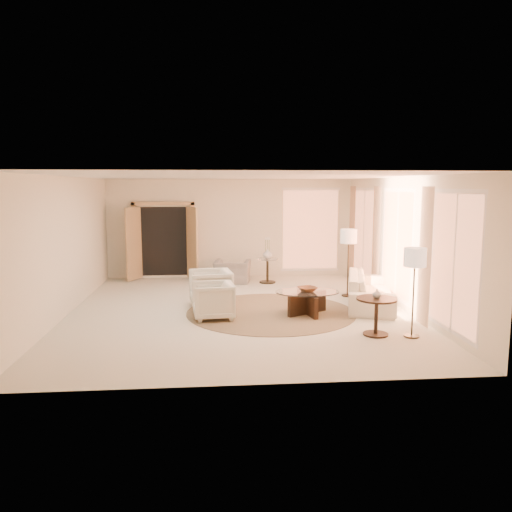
{
  "coord_description": "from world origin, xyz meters",
  "views": [
    {
      "loc": [
        -0.54,
        -10.26,
        2.6
      ],
      "look_at": [
        0.4,
        0.4,
        1.1
      ],
      "focal_mm": 35.0,
      "sensor_mm": 36.0,
      "label": 1
    }
  ],
  "objects": [
    {
      "name": "area_rug",
      "position": [
        0.66,
        -0.21,
        0.01
      ],
      "size": [
        3.67,
        3.67,
        0.01
      ],
      "primitive_type": "cylinder",
      "rotation": [
        0.0,
        0.0,
        0.05
      ],
      "color": "#473725",
      "rests_on": "room"
    },
    {
      "name": "side_table",
      "position": [
        0.94,
        2.98,
        0.4
      ],
      "size": [
        0.57,
        0.57,
        0.67
      ],
      "rotation": [
        0.0,
        0.0,
        -0.4
      ],
      "color": "#2C261A",
      "rests_on": "room"
    },
    {
      "name": "armchair_right",
      "position": [
        -0.54,
        -0.6,
        0.4
      ],
      "size": [
        0.79,
        0.84,
        0.8
      ],
      "primitive_type": "imported",
      "rotation": [
        0.0,
        0.0,
        -1.48
      ],
      "color": "silver",
      "rests_on": "room"
    },
    {
      "name": "sofa",
      "position": [
        2.9,
        0.18,
        0.35
      ],
      "size": [
        1.56,
        2.57,
        0.7
      ],
      "primitive_type": "imported",
      "rotation": [
        0.0,
        0.0,
        1.3
      ],
      "color": "silver",
      "rests_on": "room"
    },
    {
      "name": "accent_chair",
      "position": [
        -0.01,
        3.06,
        0.41
      ],
      "size": [
        1.03,
        0.77,
        0.82
      ],
      "primitive_type": "imported",
      "rotation": [
        0.0,
        0.0,
        2.96
      ],
      "color": "gray",
      "rests_on": "room"
    },
    {
      "name": "window_back_corner",
      "position": [
        2.3,
        3.95,
        1.35
      ],
      "size": [
        1.7,
        0.1,
        2.4
      ],
      "primitive_type": null,
      "color": "#FF9866",
      "rests_on": "room"
    },
    {
      "name": "side_vase",
      "position": [
        0.94,
        2.98,
        0.79
      ],
      "size": [
        0.33,
        0.33,
        0.26
      ],
      "primitive_type": "imported",
      "rotation": [
        0.0,
        0.0,
        -0.38
      ],
      "color": "silver",
      "rests_on": "side_table"
    },
    {
      "name": "room",
      "position": [
        0.0,
        0.0,
        1.4
      ],
      "size": [
        7.04,
        8.04,
        2.83
      ],
      "color": "beige",
      "rests_on": "ground"
    },
    {
      "name": "floor_lamp_far",
      "position": [
        2.9,
        -2.13,
        1.33
      ],
      "size": [
        0.38,
        0.38,
        1.56
      ],
      "rotation": [
        0.0,
        0.0,
        0.14
      ],
      "color": "#2C261A",
      "rests_on": "room"
    },
    {
      "name": "end_table",
      "position": [
        2.31,
        -1.97,
        0.46
      ],
      "size": [
        0.7,
        0.7,
        0.67
      ],
      "rotation": [
        0.0,
        0.0,
        0.15
      ],
      "color": "black",
      "rests_on": "room"
    },
    {
      "name": "curtains_right",
      "position": [
        3.4,
        1.0,
        1.3
      ],
      "size": [
        0.06,
        5.2,
        2.6
      ],
      "primitive_type": null,
      "color": "tan",
      "rests_on": "room"
    },
    {
      "name": "french_doors",
      "position": [
        -1.9,
        3.82,
        1.07
      ],
      "size": [
        1.95,
        0.66,
        2.16
      ],
      "color": "tan",
      "rests_on": "room"
    },
    {
      "name": "bowl",
      "position": [
        1.38,
        -0.44,
        0.52
      ],
      "size": [
        0.49,
        0.49,
        0.09
      ],
      "primitive_type": "imported",
      "rotation": [
        0.0,
        0.0,
        0.38
      ],
      "color": "brown",
      "rests_on": "coffee_table"
    },
    {
      "name": "floor_lamp_near",
      "position": [
        2.66,
        1.15,
        1.36
      ],
      "size": [
        0.39,
        0.39,
        1.6
      ],
      "rotation": [
        0.0,
        0.0,
        0.29
      ],
      "color": "#2C261A",
      "rests_on": "room"
    },
    {
      "name": "end_vase",
      "position": [
        2.31,
        -1.97,
        0.74
      ],
      "size": [
        0.16,
        0.16,
        0.16
      ],
      "primitive_type": "imported",
      "rotation": [
        0.0,
        0.0,
        0.01
      ],
      "color": "silver",
      "rests_on": "end_table"
    },
    {
      "name": "armchair_left",
      "position": [
        -0.59,
        0.38,
        0.45
      ],
      "size": [
        0.92,
        0.96,
        0.89
      ],
      "primitive_type": "imported",
      "rotation": [
        0.0,
        0.0,
        -1.44
      ],
      "color": "silver",
      "rests_on": "room"
    },
    {
      "name": "windows_right",
      "position": [
        3.45,
        0.1,
        1.35
      ],
      "size": [
        0.1,
        6.4,
        2.4
      ],
      "primitive_type": null,
      "color": "#FF9866",
      "rests_on": "room"
    },
    {
      "name": "coffee_table",
      "position": [
        1.38,
        -0.44,
        0.3
      ],
      "size": [
        1.72,
        1.72,
        0.48
      ],
      "rotation": [
        0.0,
        0.0,
        -0.42
      ],
      "color": "black",
      "rests_on": "room"
    }
  ]
}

